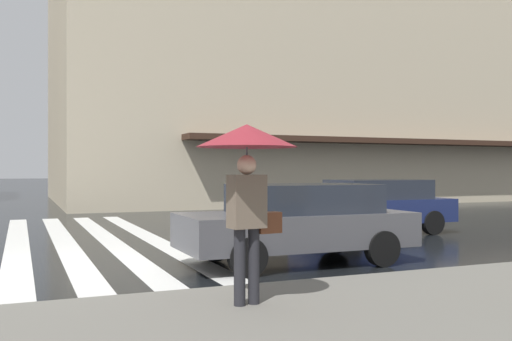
% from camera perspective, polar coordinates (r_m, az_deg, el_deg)
% --- Properties ---
extents(ground_plane, '(220.00, 220.00, 0.00)m').
position_cam_1_polar(ground_plane, '(10.12, -19.84, -9.41)').
color(ground_plane, black).
extents(zebra_crossing, '(13.00, 6.50, 0.01)m').
position_cam_1_polar(zebra_crossing, '(14.07, -22.89, -6.72)').
color(zebra_crossing, silver).
rests_on(zebra_crossing, ground_plane).
extents(haussmann_block_corner, '(16.71, 29.69, 23.66)m').
position_cam_1_polar(haussmann_block_corner, '(35.83, 5.93, 16.11)').
color(haussmann_block_corner, beige).
rests_on(haussmann_block_corner, ground_plane).
extents(car_navy, '(1.85, 4.10, 1.41)m').
position_cam_1_polar(car_navy, '(15.17, 11.84, -3.38)').
color(car_navy, navy).
rests_on(car_navy, ground_plane).
extents(car_dark_grey, '(1.85, 4.10, 1.41)m').
position_cam_1_polar(car_dark_grey, '(10.11, 4.25, -5.10)').
color(car_dark_grey, '#4C4C51').
rests_on(car_dark_grey, ground_plane).
extents(pedestrian_with_floral_umbrella, '(1.14, 1.14, 2.03)m').
position_cam_1_polar(pedestrian_with_floral_umbrella, '(6.36, -0.89, 1.51)').
color(pedestrian_with_floral_umbrella, '#6B5B4C').
rests_on(pedestrian_with_floral_umbrella, sidewalk_pavement).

